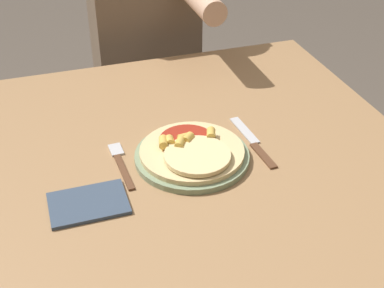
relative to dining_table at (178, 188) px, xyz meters
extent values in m
cube|color=#9E754C|center=(0.00, 0.00, 0.09)|extent=(1.08, 0.98, 0.03)
cylinder|color=#9E754C|center=(0.48, 0.43, -0.28)|extent=(0.06, 0.06, 0.72)
cylinder|color=gray|center=(0.02, -0.04, 0.11)|extent=(0.26, 0.26, 0.01)
cylinder|color=#E0C689|center=(0.02, -0.04, 0.13)|extent=(0.23, 0.23, 0.01)
cylinder|color=#9E2819|center=(0.02, 0.00, 0.13)|extent=(0.13, 0.13, 0.00)
cylinder|color=beige|center=(0.02, -0.07, 0.14)|extent=(0.14, 0.14, 0.01)
cylinder|color=gold|center=(-0.02, -0.01, 0.15)|extent=(0.02, 0.02, 0.02)
cylinder|color=gold|center=(-0.03, -0.01, 0.15)|extent=(0.03, 0.04, 0.02)
cylinder|color=gold|center=(0.00, -0.02, 0.15)|extent=(0.03, 0.04, 0.02)
cylinder|color=gold|center=(0.01, -0.01, 0.15)|extent=(0.02, 0.02, 0.02)
cylinder|color=gold|center=(0.02, -0.01, 0.15)|extent=(0.03, 0.03, 0.02)
cylinder|color=gold|center=(0.08, -0.01, 0.15)|extent=(0.03, 0.04, 0.02)
cube|color=brown|center=(-0.13, -0.04, 0.11)|extent=(0.02, 0.13, 0.00)
cube|color=silver|center=(-0.13, 0.05, 0.11)|extent=(0.03, 0.05, 0.00)
cube|color=brown|center=(0.18, -0.08, 0.11)|extent=(0.02, 0.10, 0.00)
cube|color=silver|center=(0.18, 0.03, 0.11)|extent=(0.03, 0.12, 0.00)
cube|color=#38475B|center=(-0.22, -0.12, 0.11)|extent=(0.15, 0.11, 0.01)
cylinder|color=#2D2D38|center=(0.02, 0.73, -0.38)|extent=(0.11, 0.11, 0.53)
cylinder|color=#2D2D38|center=(0.18, 0.73, -0.38)|extent=(0.11, 0.11, 0.53)
cube|color=#75604C|center=(0.10, 0.73, 0.16)|extent=(0.34, 0.22, 0.54)
camera|label=1|loc=(-0.27, -0.95, 0.81)|focal=50.00mm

